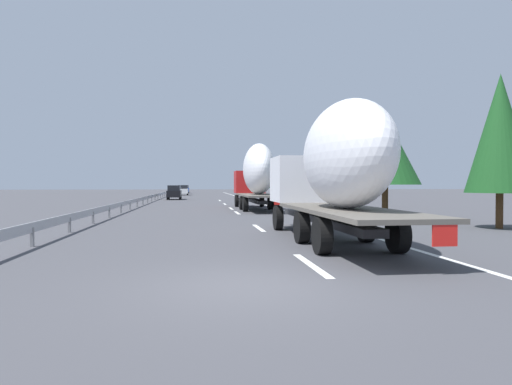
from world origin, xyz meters
TOP-DOWN VIEW (x-y plane):
  - ground_plane at (40.00, 0.00)m, footprint 260.00×260.00m
  - lane_stripe_0 at (2.00, -1.80)m, footprint 3.20×0.20m
  - lane_stripe_1 at (11.18, -1.80)m, footprint 3.20×0.20m
  - lane_stripe_2 at (21.85, -1.80)m, footprint 3.20×0.20m
  - lane_stripe_3 at (27.40, -1.80)m, footprint 3.20×0.20m
  - lane_stripe_4 at (35.58, -1.80)m, footprint 3.20×0.20m
  - lane_stripe_5 at (45.36, -1.80)m, footprint 3.20×0.20m
  - edge_line_right at (45.00, -5.50)m, footprint 110.00×0.20m
  - truck_lead at (25.39, -3.60)m, footprint 12.70×2.55m
  - truck_trailing at (5.96, -3.60)m, footprint 12.18×2.55m
  - car_blue_sedan at (93.25, 3.57)m, footprint 4.76×1.74m
  - car_black_suv at (49.75, 3.82)m, footprint 4.44×1.76m
  - car_white_van at (73.80, 3.40)m, footprint 4.63×1.74m
  - road_sign at (40.82, -6.70)m, footprint 0.10×0.90m
  - tree_0 at (40.05, -11.31)m, footprint 2.88×2.88m
  - tree_1 at (68.78, -10.79)m, footprint 2.60×2.60m
  - tree_2 at (26.15, -10.94)m, footprint 2.81×2.81m
  - tree_3 at (9.56, -12.25)m, footprint 2.88×2.88m
  - tree_4 at (15.97, -9.79)m, footprint 3.99×3.99m
  - guardrail_median at (43.00, 6.00)m, footprint 94.00×0.10m

SIDE VIEW (x-z plane):
  - ground_plane at x=40.00m, z-range 0.00..0.00m
  - lane_stripe_0 at x=2.00m, z-range 0.00..0.01m
  - lane_stripe_1 at x=11.18m, z-range 0.00..0.01m
  - lane_stripe_2 at x=21.85m, z-range 0.00..0.01m
  - lane_stripe_3 at x=27.40m, z-range 0.00..0.01m
  - lane_stripe_4 at x=35.58m, z-range 0.00..0.01m
  - lane_stripe_5 at x=45.36m, z-range 0.00..0.01m
  - edge_line_right at x=45.00m, z-range 0.00..0.01m
  - guardrail_median at x=43.00m, z-range 0.20..0.96m
  - car_blue_sedan at x=93.25m, z-range 0.02..1.82m
  - car_white_van at x=73.80m, z-range 0.01..1.83m
  - car_black_suv at x=49.75m, z-range 0.01..1.84m
  - road_sign at x=40.82m, z-range 0.64..4.05m
  - truck_trailing at x=5.96m, z-range 0.25..4.74m
  - truck_lead at x=25.39m, z-range 0.24..5.19m
  - tree_1 at x=68.78m, z-range 0.62..6.38m
  - tree_4 at x=15.97m, z-range 0.95..6.85m
  - tree_0 at x=40.05m, z-range 0.76..7.11m
  - tree_3 at x=9.56m, z-range 0.77..7.56m
  - tree_2 at x=26.15m, z-range 0.79..7.73m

